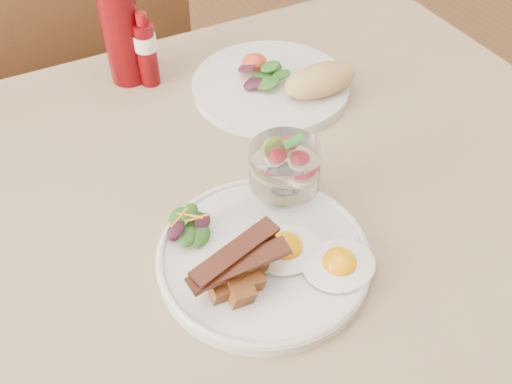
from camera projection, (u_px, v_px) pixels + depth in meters
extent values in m
cylinder|color=#56351B|center=(356.00, 140.00, 1.54)|extent=(0.06, 0.06, 0.71)
cube|color=#56351B|center=(199.00, 205.00, 0.85)|extent=(1.30, 0.85, 0.04)
cube|color=#907858|center=(198.00, 195.00, 0.84)|extent=(1.33, 0.88, 0.00)
cylinder|color=#56351B|center=(65.00, 220.00, 1.51)|extent=(0.04, 0.04, 0.45)
cylinder|color=#56351B|center=(190.00, 177.00, 1.63)|extent=(0.04, 0.04, 0.45)
cylinder|color=#56351B|center=(35.00, 142.00, 1.73)|extent=(0.04, 0.04, 0.45)
cylinder|color=#56351B|center=(147.00, 109.00, 1.85)|extent=(0.04, 0.04, 0.45)
cube|color=#56351B|center=(94.00, 92.00, 1.51)|extent=(0.42, 0.42, 0.03)
cube|color=#56351B|center=(98.00, 49.00, 1.22)|extent=(0.42, 0.03, 0.46)
cylinder|color=silver|center=(264.00, 257.00, 0.75)|extent=(0.28, 0.28, 0.02)
ellipsoid|color=white|center=(339.00, 265.00, 0.72)|extent=(0.11, 0.10, 0.01)
ellipsoid|color=#FF9805|center=(340.00, 262.00, 0.72)|extent=(0.04, 0.04, 0.03)
ellipsoid|color=white|center=(286.00, 249.00, 0.74)|extent=(0.11, 0.10, 0.01)
ellipsoid|color=#FF9805|center=(286.00, 246.00, 0.73)|extent=(0.04, 0.04, 0.03)
cube|color=brown|center=(229.00, 272.00, 0.70)|extent=(0.03, 0.03, 0.03)
cube|color=brown|center=(250.00, 279.00, 0.69)|extent=(0.04, 0.04, 0.03)
cube|color=brown|center=(221.00, 291.00, 0.68)|extent=(0.03, 0.03, 0.02)
cube|color=brown|center=(254.00, 264.00, 0.71)|extent=(0.03, 0.03, 0.03)
cube|color=brown|center=(241.00, 292.00, 0.68)|extent=(0.04, 0.04, 0.03)
cube|color=brown|center=(215.00, 271.00, 0.70)|extent=(0.03, 0.03, 0.02)
cube|color=brown|center=(243.00, 264.00, 0.69)|extent=(0.03, 0.03, 0.03)
cube|color=brown|center=(232.00, 271.00, 0.68)|extent=(0.03, 0.03, 0.02)
cube|color=brown|center=(249.00, 257.00, 0.69)|extent=(0.03, 0.03, 0.03)
cube|color=#481A0C|center=(234.00, 262.00, 0.68)|extent=(0.13, 0.04, 0.01)
cube|color=#481A0C|center=(241.00, 264.00, 0.67)|extent=(0.12, 0.03, 0.01)
cube|color=#481A0C|center=(235.00, 251.00, 0.68)|extent=(0.13, 0.05, 0.01)
ellipsoid|color=#184412|center=(190.00, 234.00, 0.76)|extent=(0.04, 0.03, 0.01)
ellipsoid|color=#184412|center=(196.00, 222.00, 0.77)|extent=(0.04, 0.03, 0.01)
ellipsoid|color=#32101D|center=(176.00, 232.00, 0.75)|extent=(0.03, 0.03, 0.01)
ellipsoid|color=#184412|center=(200.00, 236.00, 0.75)|extent=(0.04, 0.03, 0.01)
ellipsoid|color=#184412|center=(188.00, 237.00, 0.74)|extent=(0.04, 0.03, 0.01)
ellipsoid|color=#32101D|center=(202.00, 222.00, 0.75)|extent=(0.03, 0.02, 0.01)
ellipsoid|color=#184412|center=(179.00, 218.00, 0.75)|extent=(0.04, 0.03, 0.01)
ellipsoid|color=#184412|center=(189.00, 212.00, 0.75)|extent=(0.03, 0.03, 0.01)
ellipsoid|color=#32101D|center=(177.00, 230.00, 0.73)|extent=(0.03, 0.02, 0.01)
cylinder|color=orange|center=(190.00, 215.00, 0.74)|extent=(0.03, 0.03, 0.01)
cylinder|color=orange|center=(179.00, 218.00, 0.74)|extent=(0.03, 0.02, 0.01)
cylinder|color=orange|center=(198.00, 218.00, 0.74)|extent=(0.04, 0.01, 0.01)
cylinder|color=white|center=(284.00, 192.00, 0.81)|extent=(0.05, 0.05, 0.01)
cylinder|color=white|center=(285.00, 185.00, 0.80)|extent=(0.02, 0.02, 0.02)
cylinder|color=white|center=(286.00, 166.00, 0.77)|extent=(0.10, 0.10, 0.06)
cylinder|color=#FFEAB4|center=(274.00, 169.00, 0.79)|extent=(0.03, 0.03, 0.01)
cylinder|color=#FFEAB4|center=(298.00, 172.00, 0.77)|extent=(0.03, 0.03, 0.01)
cylinder|color=#FFEAB4|center=(285.00, 158.00, 0.79)|extent=(0.03, 0.03, 0.01)
cylinder|color=#86B838|center=(276.00, 152.00, 0.77)|extent=(0.04, 0.04, 0.01)
cone|color=red|center=(298.00, 159.00, 0.75)|extent=(0.03, 0.03, 0.03)
cone|color=red|center=(275.00, 156.00, 0.75)|extent=(0.03, 0.03, 0.03)
cone|color=red|center=(287.00, 142.00, 0.76)|extent=(0.03, 0.03, 0.03)
ellipsoid|color=#368D33|center=(290.00, 143.00, 0.74)|extent=(0.02, 0.01, 0.00)
ellipsoid|color=#368D33|center=(297.00, 140.00, 0.75)|extent=(0.02, 0.01, 0.00)
cylinder|color=silver|center=(271.00, 86.00, 1.02)|extent=(0.28, 0.28, 0.02)
ellipsoid|color=#184412|center=(259.00, 80.00, 1.01)|extent=(0.05, 0.04, 0.01)
ellipsoid|color=#184412|center=(272.00, 70.00, 1.02)|extent=(0.05, 0.04, 0.01)
ellipsoid|color=#32101D|center=(253.00, 84.00, 0.99)|extent=(0.04, 0.04, 0.01)
ellipsoid|color=#184412|center=(269.00, 83.00, 0.98)|extent=(0.05, 0.04, 0.01)
ellipsoid|color=#184412|center=(281.00, 75.00, 1.00)|extent=(0.04, 0.04, 0.01)
ellipsoid|color=#32101D|center=(247.00, 68.00, 1.01)|extent=(0.04, 0.03, 0.01)
ellipsoid|color=#184412|center=(270.00, 67.00, 1.00)|extent=(0.04, 0.04, 0.01)
ellipsoid|color=red|center=(254.00, 64.00, 1.02)|extent=(0.05, 0.04, 0.03)
ellipsoid|color=tan|center=(320.00, 79.00, 0.97)|extent=(0.15, 0.11, 0.05)
cylinder|color=#5A0508|center=(123.00, 36.00, 0.99)|extent=(0.09, 0.09, 0.17)
cylinder|color=#5A0508|center=(147.00, 55.00, 1.00)|extent=(0.04, 0.04, 0.12)
cylinder|color=white|center=(145.00, 42.00, 0.98)|extent=(0.05, 0.05, 0.03)
cylinder|color=maroon|center=(141.00, 19.00, 0.95)|extent=(0.02, 0.02, 0.02)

